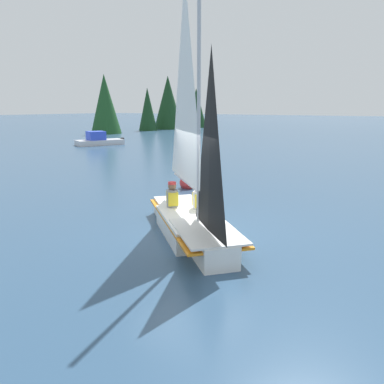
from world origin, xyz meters
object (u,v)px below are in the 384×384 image
(sailor_helm, at_px, (199,204))
(buoy_marker, at_px, (187,182))
(sailboat_main, at_px, (191,198))
(motorboat_distant, at_px, (99,140))
(sailor_crew, at_px, (172,202))

(sailor_helm, bearing_deg, buoy_marker, 169.04)
(sailboat_main, distance_m, motorboat_distant, 23.39)
(sailor_crew, bearing_deg, motorboat_distant, -176.58)
(sailor_crew, height_order, buoy_marker, sailor_crew)
(sailboat_main, distance_m, sailor_crew, 1.01)
(sailboat_main, relative_size, sailor_helm, 5.34)
(sailboat_main, height_order, motorboat_distant, sailboat_main)
(sailor_helm, xyz_separation_m, sailor_crew, (0.21, -0.69, 0.01))
(sailor_crew, relative_size, buoy_marker, 0.97)
(sailor_helm, height_order, sailor_crew, sailor_crew)
(sailboat_main, distance_m, buoy_marker, 5.49)
(sailor_helm, xyz_separation_m, motorboat_distant, (-13.99, -18.08, -0.23))
(sailor_crew, bearing_deg, sailor_helm, 59.63)
(sailor_crew, distance_m, buoy_marker, 4.66)
(sailor_crew, bearing_deg, sailboat_main, 16.98)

